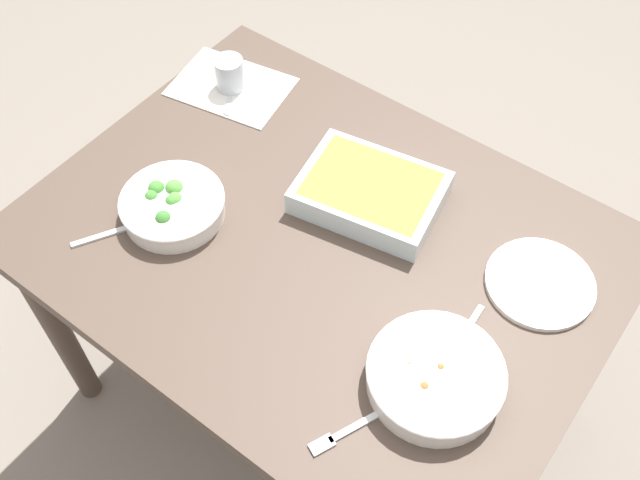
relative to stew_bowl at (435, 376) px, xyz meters
The scene contains 12 objects.
ground_plane 0.86m from the stew_bowl, 21.02° to the right, with size 6.00×6.00×0.00m, color slate.
dining_table 0.41m from the stew_bowl, 21.02° to the right, with size 1.20×0.90×0.74m.
placemat 0.91m from the stew_bowl, 25.12° to the right, with size 0.28×0.20×0.00m, color silver.
stew_bowl is the anchor object (origin of this frame).
broccoli_bowl 0.66m from the stew_bowl, ahead, with size 0.23×0.23×0.07m.
baking_dish 0.45m from the stew_bowl, 40.29° to the right, with size 0.33×0.27×0.06m.
drink_cup 0.91m from the stew_bowl, 25.12° to the right, with size 0.07×0.07×0.08m.
side_plate 0.32m from the stew_bowl, 100.22° to the right, with size 0.22×0.22×0.01m, color silver.
spoon_by_stew 0.09m from the stew_bowl, 86.90° to the right, with size 0.03×0.18×0.01m.
spoon_by_broccoli 0.72m from the stew_bowl, ahead, with size 0.10×0.16×0.01m.
spoon_spare 0.87m from the stew_bowl, 23.74° to the right, with size 0.12×0.15×0.01m.
fork_on_table 0.18m from the stew_bowl, 66.57° to the left, with size 0.09×0.17×0.01m.
Camera 1 is at (-0.56, 0.74, 1.98)m, focal length 41.53 mm.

